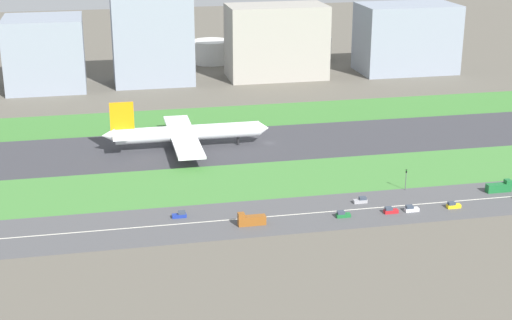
# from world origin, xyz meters

# --- Properties ---
(ground_plane) EXTENTS (800.00, 800.00, 0.00)m
(ground_plane) POSITION_xyz_m (0.00, 0.00, 0.00)
(ground_plane) COLOR #5B564C
(runway) EXTENTS (280.00, 46.00, 0.10)m
(runway) POSITION_xyz_m (0.00, 0.00, 0.05)
(runway) COLOR #38383D
(runway) RESTS_ON ground_plane
(grass_median_north) EXTENTS (280.00, 36.00, 0.10)m
(grass_median_north) POSITION_xyz_m (0.00, 41.00, 0.05)
(grass_median_north) COLOR #3D7A33
(grass_median_north) RESTS_ON ground_plane
(grass_median_south) EXTENTS (280.00, 36.00, 0.10)m
(grass_median_south) POSITION_xyz_m (0.00, -41.00, 0.05)
(grass_median_south) COLOR #427F38
(grass_median_south) RESTS_ON ground_plane
(highway) EXTENTS (280.00, 28.00, 0.10)m
(highway) POSITION_xyz_m (0.00, -73.00, 0.05)
(highway) COLOR #4C4C4F
(highway) RESTS_ON ground_plane
(highway_centerline) EXTENTS (266.00, 0.50, 0.01)m
(highway_centerline) POSITION_xyz_m (0.00, -73.00, 0.11)
(highway_centerline) COLOR silver
(highway_centerline) RESTS_ON highway
(airliner) EXTENTS (65.00, 56.00, 19.70)m
(airliner) POSITION_xyz_m (-33.71, 0.00, 6.23)
(airliner) COLOR white
(airliner) RESTS_ON runway
(car_3) EXTENTS (4.40, 1.80, 2.00)m
(car_3) POSITION_xyz_m (-43.23, -68.00, 0.92)
(car_3) COLOR navy
(car_3) RESTS_ON highway
(truck_1) EXTENTS (8.40, 2.50, 4.00)m
(truck_1) POSITION_xyz_m (-23.06, -78.00, 1.67)
(truck_1) COLOR brown
(truck_1) RESTS_ON highway
(truck_0) EXTENTS (8.40, 2.50, 4.00)m
(truck_0) POSITION_xyz_m (63.26, -68.00, 1.67)
(truck_0) COLOR #19662D
(truck_0) RESTS_ON highway
(car_5) EXTENTS (4.40, 1.80, 2.00)m
(car_5) POSITION_xyz_m (5.62, -78.00, 0.92)
(car_5) COLOR #19662D
(car_5) RESTS_ON highway
(car_2) EXTENTS (4.40, 1.80, 2.00)m
(car_2) POSITION_xyz_m (42.06, -78.00, 0.92)
(car_2) COLOR yellow
(car_2) RESTS_ON highway
(car_0) EXTENTS (4.40, 1.80, 2.00)m
(car_0) POSITION_xyz_m (27.97, -78.00, 0.92)
(car_0) COLOR silver
(car_0) RESTS_ON highway
(car_1) EXTENTS (4.40, 1.80, 2.00)m
(car_1) POSITION_xyz_m (21.11, -78.00, 0.92)
(car_1) COLOR #B2191E
(car_1) RESTS_ON highway
(car_4) EXTENTS (4.40, 1.80, 2.00)m
(car_4) POSITION_xyz_m (14.95, -68.00, 0.92)
(car_4) COLOR #99999E
(car_4) RESTS_ON highway
(traffic_light) EXTENTS (0.36, 0.50, 7.20)m
(traffic_light) POSITION_xyz_m (33.37, -60.01, 4.29)
(traffic_light) COLOR #4C4C51
(traffic_light) RESTS_ON highway
(terminal_building) EXTENTS (38.63, 36.80, 36.02)m
(terminal_building) POSITION_xyz_m (-90.00, 114.00, 18.01)
(terminal_building) COLOR gray
(terminal_building) RESTS_ON ground_plane
(hangar_building) EXTENTS (40.64, 26.92, 47.47)m
(hangar_building) POSITION_xyz_m (-35.90, 114.00, 23.73)
(hangar_building) COLOR gray
(hangar_building) RESTS_ON ground_plane
(office_tower) EXTENTS (52.10, 27.76, 38.83)m
(office_tower) POSITION_xyz_m (29.83, 114.00, 19.41)
(office_tower) COLOR #9E998E
(office_tower) RESTS_ON ground_plane
(cargo_warehouse) EXTENTS (52.40, 31.60, 37.24)m
(cargo_warehouse) POSITION_xyz_m (103.59, 114.00, 18.62)
(cargo_warehouse) COLOR gray
(cargo_warehouse) RESTS_ON ground_plane
(fuel_tank_west) EXTENTS (22.75, 22.75, 13.08)m
(fuel_tank_west) POSITION_xyz_m (1.37, 159.00, 6.54)
(fuel_tank_west) COLOR silver
(fuel_tank_west) RESTS_ON ground_plane
(fuel_tank_centre) EXTENTS (16.46, 16.46, 14.42)m
(fuel_tank_centre) POSITION_xyz_m (34.15, 159.00, 7.21)
(fuel_tank_centre) COLOR silver
(fuel_tank_centre) RESTS_ON ground_plane
(fuel_tank_east) EXTENTS (20.65, 20.65, 12.84)m
(fuel_tank_east) POSITION_xyz_m (63.84, 159.00, 6.42)
(fuel_tank_east) COLOR silver
(fuel_tank_east) RESTS_ON ground_plane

